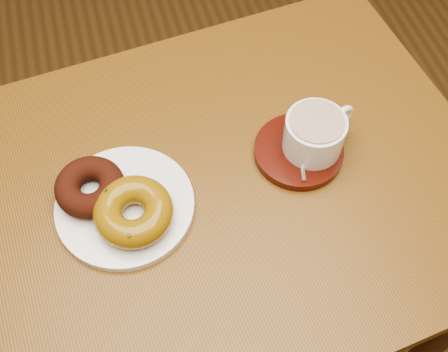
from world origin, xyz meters
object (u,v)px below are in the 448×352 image
object	(u,v)px
cafe_table	(213,224)
saucer	(299,151)
donut_plate	(125,206)
coffee_cup	(315,133)

from	to	relation	value
cafe_table	saucer	xyz separation A→B (m)	(0.15, 0.02, 0.14)
donut_plate	cafe_table	bearing A→B (deg)	1.15
donut_plate	coffee_cup	world-z (taller)	coffee_cup
donut_plate	saucer	distance (m)	0.29
saucer	coffee_cup	size ratio (longest dim) A/B	1.17
saucer	coffee_cup	xyz separation A→B (m)	(0.02, -0.00, 0.04)
cafe_table	donut_plate	distance (m)	0.20
cafe_table	donut_plate	xyz separation A→B (m)	(-0.14, -0.00, 0.14)
saucer	coffee_cup	distance (m)	0.05
saucer	coffee_cup	world-z (taller)	coffee_cup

